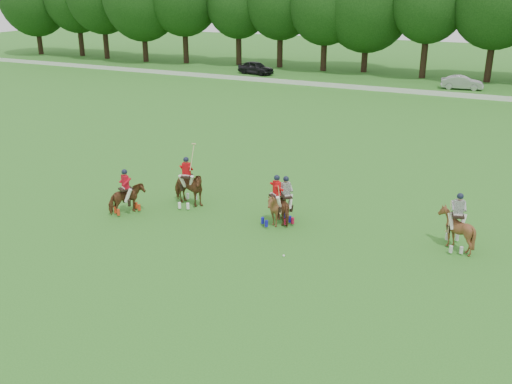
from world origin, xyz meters
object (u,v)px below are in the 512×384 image
at_px(car_left, 256,68).
at_px(polo_red_a, 127,198).
at_px(polo_red_c, 276,207).
at_px(polo_stripe_a, 286,206).
at_px(polo_stripe_b, 456,229).
at_px(car_mid, 462,83).
at_px(polo_red_b, 187,188).
at_px(polo_ball, 284,256).

relative_size(car_left, polo_red_a, 2.04).
distance_m(polo_red_c, polo_stripe_a, 0.53).
bearing_deg(car_left, polo_stripe_b, -132.14).
bearing_deg(car_mid, polo_stripe_b, 178.65).
bearing_deg(polo_stripe_a, polo_red_b, -177.58).
distance_m(polo_red_b, polo_stripe_b, 12.05).
bearing_deg(polo_stripe_a, polo_ball, -68.23).
xyz_separation_m(car_left, polo_stripe_a, (19.44, -37.72, 0.01)).
height_order(polo_stripe_a, polo_ball, polo_stripe_a).
bearing_deg(polo_stripe_a, car_left, 117.27).
relative_size(polo_stripe_b, polo_ball, 25.93).
height_order(polo_red_a, polo_red_c, polo_red_c).
xyz_separation_m(car_mid, polo_red_a, (-9.85, -39.95, 0.09)).
xyz_separation_m(car_mid, polo_stripe_a, (-2.95, -37.72, 0.09)).
bearing_deg(polo_red_a, polo_red_b, 45.77).
distance_m(car_left, polo_ball, 45.88).
bearing_deg(car_left, polo_red_c, -140.87).
bearing_deg(car_mid, polo_red_b, 160.57).
bearing_deg(polo_red_c, car_left, 116.71).
xyz_separation_m(car_left, car_mid, (22.39, 0.00, -0.08)).
xyz_separation_m(car_mid, polo_red_b, (-7.87, -37.92, 0.21)).
xyz_separation_m(polo_red_a, polo_stripe_a, (6.90, 2.24, -0.00)).
bearing_deg(car_mid, polo_ball, 169.97).
xyz_separation_m(polo_red_b, polo_stripe_b, (12.03, 0.61, -0.02)).
relative_size(car_mid, polo_red_a, 1.88).
height_order(car_mid, polo_stripe_b, polo_stripe_b).
bearing_deg(polo_red_a, polo_red_c, 14.74).
bearing_deg(polo_stripe_a, polo_stripe_b, 3.25).
relative_size(polo_red_c, polo_ball, 25.32).
bearing_deg(polo_red_c, polo_red_b, 176.68).
bearing_deg(car_left, car_mid, -77.58).
height_order(polo_red_c, polo_stripe_a, polo_red_c).
bearing_deg(polo_stripe_b, polo_ball, -148.14).
bearing_deg(polo_ball, polo_red_c, 118.88).
relative_size(car_left, polo_red_c, 1.89).
height_order(polo_red_b, polo_red_c, polo_red_b).
bearing_deg(polo_red_b, polo_stripe_a, 2.42).
bearing_deg(car_left, polo_ball, -140.72).
distance_m(polo_red_b, polo_stripe_a, 4.93).
bearing_deg(polo_stripe_a, car_mid, 85.53).
xyz_separation_m(car_mid, polo_ball, (-1.67, -40.93, -0.61)).
height_order(car_left, polo_red_b, polo_red_b).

